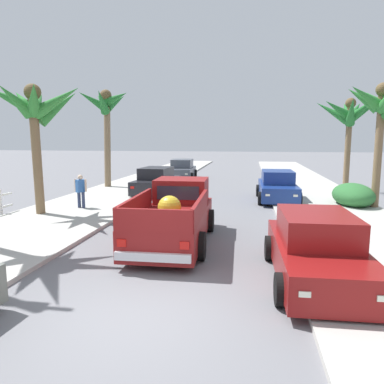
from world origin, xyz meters
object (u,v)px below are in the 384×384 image
at_px(pickup_truck, 175,216).
at_px(car_left_far, 182,170).
at_px(palm_tree_left_fore, 384,104).
at_px(pedestrian, 81,190).
at_px(palm_tree_right_back, 350,114).
at_px(hedge_bush, 353,195).
at_px(palm_tree_left_back, 35,108).
at_px(palm_tree_right_fore, 106,110).
at_px(car_left_near, 277,187).
at_px(car_left_mid, 157,182).
at_px(car_right_near, 316,250).

height_order(pickup_truck, car_left_far, pickup_truck).
height_order(pickup_truck, palm_tree_left_fore, palm_tree_left_fore).
distance_m(palm_tree_left_fore, pedestrian, 13.73).
bearing_deg(car_left_far, palm_tree_right_back, -23.28).
height_order(pickup_truck, palm_tree_right_back, palm_tree_right_back).
xyz_separation_m(hedge_bush, pedestrian, (-12.11, -2.86, 0.36)).
height_order(car_left_far, pedestrian, pedestrian).
xyz_separation_m(palm_tree_left_fore, hedge_bush, (-0.89, 0.43, -4.08)).
relative_size(palm_tree_left_fore, palm_tree_left_back, 1.06).
xyz_separation_m(palm_tree_right_back, pedestrian, (-13.03, -8.06, -3.65)).
distance_m(pickup_truck, palm_tree_right_fore, 13.47).
bearing_deg(palm_tree_left_back, palm_tree_right_fore, 94.04).
xyz_separation_m(car_left_near, palm_tree_left_fore, (4.26, -1.56, 3.92)).
relative_size(car_left_mid, palm_tree_left_fore, 0.77).
bearing_deg(car_left_near, car_left_mid, 171.07).
bearing_deg(car_left_far, pickup_truck, -79.79).
distance_m(car_left_near, car_right_near, 10.46).
distance_m(car_left_far, palm_tree_left_fore, 15.55).
distance_m(car_left_near, palm_tree_right_back, 7.06).
height_order(pickup_truck, car_left_near, pickup_truck).
bearing_deg(pedestrian, car_right_near, -36.20).
bearing_deg(car_right_near, hedge_bush, 70.71).
xyz_separation_m(pickup_truck, car_left_mid, (-2.99, 8.99, -0.07)).
xyz_separation_m(palm_tree_left_fore, palm_tree_left_back, (-14.03, -3.81, -0.28)).
height_order(car_left_near, car_left_far, same).
bearing_deg(palm_tree_right_back, pedestrian, -148.26).
bearing_deg(pedestrian, hedge_bush, 13.31).
distance_m(pickup_truck, palm_tree_right_back, 14.90).
relative_size(hedge_bush, pedestrian, 1.76).
bearing_deg(car_left_mid, palm_tree_right_back, 15.45).
height_order(car_left_far, palm_tree_right_back, palm_tree_right_back).
height_order(car_left_near, palm_tree_right_back, palm_tree_right_back).
height_order(palm_tree_left_fore, palm_tree_right_fore, palm_tree_right_fore).
bearing_deg(palm_tree_left_back, car_right_near, -27.29).
height_order(car_left_mid, palm_tree_left_fore, palm_tree_left_fore).
bearing_deg(car_left_far, car_left_near, -52.79).
relative_size(pickup_truck, palm_tree_right_fore, 0.85).
bearing_deg(car_left_near, palm_tree_right_fore, 163.97).
bearing_deg(hedge_bush, car_left_mid, 167.76).
bearing_deg(car_right_near, pickup_truck, 146.24).
bearing_deg(pedestrian, palm_tree_left_back, -127.02).
xyz_separation_m(car_left_mid, hedge_bush, (10.02, -2.17, -0.16)).
distance_m(palm_tree_left_back, pedestrian, 3.84).
xyz_separation_m(car_left_near, palm_tree_left_back, (-9.77, -5.37, 3.63)).
xyz_separation_m(palm_tree_right_fore, palm_tree_right_back, (14.66, 1.09, -0.34)).
bearing_deg(palm_tree_left_back, car_left_mid, 63.99).
height_order(car_left_mid, pedestrian, pedestrian).
bearing_deg(car_right_near, car_left_far, 109.39).
relative_size(pickup_truck, palm_tree_right_back, 0.95).
xyz_separation_m(palm_tree_left_fore, palm_tree_right_back, (0.03, 5.63, -0.07)).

